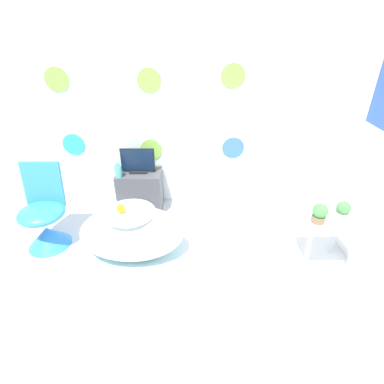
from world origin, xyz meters
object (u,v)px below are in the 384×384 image
(bathtub, at_px, (131,233))
(potted_plant_left, at_px, (319,213))
(tv, at_px, (137,162))
(vase, at_px, (117,171))
(chair, at_px, (44,223))
(potted_plant_right, at_px, (341,212))

(bathtub, bearing_deg, potted_plant_left, -4.31)
(tv, relative_size, vase, 2.29)
(chair, height_order, tv, chair)
(chair, relative_size, vase, 5.06)
(chair, bearing_deg, potted_plant_left, -6.18)
(tv, xyz_separation_m, vase, (-0.20, -0.13, -0.05))
(vase, bearing_deg, potted_plant_left, -23.32)
(bathtub, xyz_separation_m, vase, (-0.25, 0.71, 0.32))
(chair, height_order, potted_plant_left, chair)
(bathtub, relative_size, potted_plant_right, 5.01)
(potted_plant_left, distance_m, potted_plant_right, 0.20)
(bathtub, xyz_separation_m, chair, (-0.91, 0.15, 0.01))
(bathtub, height_order, chair, chair)
(bathtub, xyz_separation_m, tv, (-0.04, 0.84, 0.37))
(bathtub, bearing_deg, potted_plant_right, -3.60)
(vase, bearing_deg, potted_plant_right, -21.14)
(bathtub, distance_m, chair, 0.92)
(tv, bearing_deg, chair, -141.53)
(potted_plant_right, bearing_deg, potted_plant_left, -177.58)
(tv, xyz_separation_m, potted_plant_left, (1.75, -0.97, -0.06))
(vase, bearing_deg, bathtub, -70.87)
(chair, bearing_deg, vase, 40.33)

